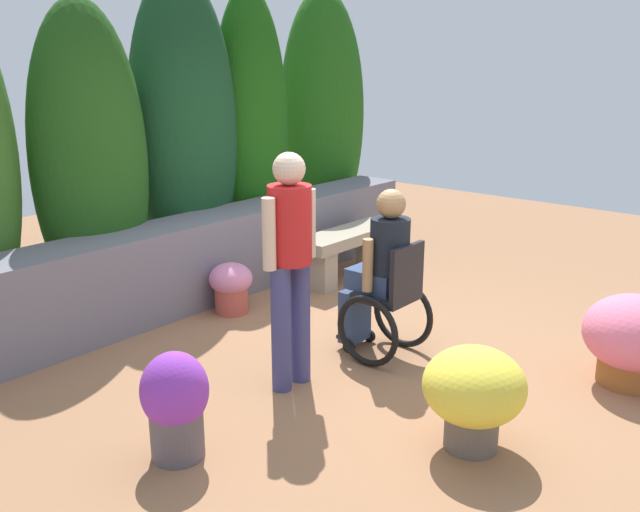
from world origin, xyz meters
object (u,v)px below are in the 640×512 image
at_px(person_in_wheelchair, 383,279).
at_px(flower_pot_small_foreground, 231,285).
at_px(stone_bench, 347,247).
at_px(person_standing_companion, 290,255).
at_px(flower_pot_terracotta_by_wall, 474,392).
at_px(flower_pot_red_accent, 175,403).
at_px(flower_pot_purple_near, 633,338).

bearing_deg(person_in_wheelchair, flower_pot_small_foreground, 103.22).
xyz_separation_m(stone_bench, person_standing_companion, (-2.21, -1.22, 0.63)).
relative_size(flower_pot_terracotta_by_wall, flower_pot_red_accent, 0.97).
relative_size(person_in_wheelchair, person_standing_companion, 0.80).
relative_size(person_in_wheelchair, flower_pot_purple_near, 1.90).
xyz_separation_m(flower_pot_terracotta_by_wall, flower_pot_red_accent, (-1.20, 1.27, -0.02)).
xyz_separation_m(flower_pot_purple_near, flower_pot_red_accent, (-2.69, 1.73, 0.00)).
distance_m(stone_bench, flower_pot_red_accent, 3.58).
xyz_separation_m(stone_bench, flower_pot_terracotta_by_wall, (-2.12, -2.60, 0.03)).
bearing_deg(flower_pot_red_accent, flower_pot_purple_near, -32.66).
distance_m(person_in_wheelchair, flower_pot_purple_near, 1.83).
height_order(flower_pot_terracotta_by_wall, flower_pot_small_foreground, flower_pot_terracotta_by_wall).
bearing_deg(person_standing_companion, flower_pot_terracotta_by_wall, -92.66).
relative_size(person_standing_companion, flower_pot_purple_near, 2.38).
bearing_deg(flower_pot_red_accent, flower_pot_small_foreground, 39.58).
xyz_separation_m(person_standing_companion, flower_pot_purple_near, (1.58, -1.84, -0.62)).
bearing_deg(flower_pot_purple_near, person_standing_companion, 130.70).
bearing_deg(person_standing_companion, flower_pot_red_accent, 179.59).
bearing_deg(person_standing_companion, person_in_wheelchair, -18.91).
bearing_deg(flower_pot_purple_near, person_in_wheelchair, 114.24).
height_order(stone_bench, person_in_wheelchair, person_in_wheelchair).
bearing_deg(flower_pot_purple_near, flower_pot_red_accent, 147.34).
xyz_separation_m(flower_pot_terracotta_by_wall, flower_pot_small_foreground, (0.63, 2.78, -0.10)).
height_order(stone_bench, flower_pot_terracotta_by_wall, flower_pot_terracotta_by_wall).
xyz_separation_m(flower_pot_purple_near, flower_pot_small_foreground, (-0.87, 3.24, -0.08)).
distance_m(flower_pot_red_accent, flower_pot_small_foreground, 2.37).
bearing_deg(flower_pot_red_accent, stone_bench, 21.87).
bearing_deg(person_standing_companion, flower_pot_purple_near, -55.46).
bearing_deg(stone_bench, flower_pot_purple_near, -101.41).
distance_m(stone_bench, person_in_wheelchair, 1.99).
xyz_separation_m(stone_bench, flower_pot_small_foreground, (-1.49, 0.18, -0.07)).
xyz_separation_m(person_standing_companion, flower_pot_red_accent, (-1.11, -0.11, -0.62)).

